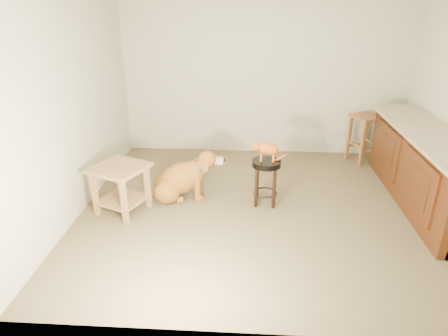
# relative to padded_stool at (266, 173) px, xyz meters

# --- Properties ---
(floor) EXTENTS (4.50, 4.00, 0.01)m
(floor) POSITION_rel_padded_stool_xyz_m (0.02, -0.14, -0.41)
(floor) COLOR brown
(floor) RESTS_ON ground
(room_shell) EXTENTS (4.54, 4.04, 2.62)m
(room_shell) POSITION_rel_padded_stool_xyz_m (0.02, -0.14, 1.26)
(room_shell) COLOR #B6B293
(room_shell) RESTS_ON ground
(cabinet_run) EXTENTS (0.70, 2.56, 0.94)m
(cabinet_run) POSITION_rel_padded_stool_xyz_m (1.96, 0.16, 0.03)
(cabinet_run) COLOR #44210C
(cabinet_run) RESTS_ON ground
(padded_stool) EXTENTS (0.36, 0.36, 0.58)m
(padded_stool) POSITION_rel_padded_stool_xyz_m (0.00, 0.00, 0.00)
(padded_stool) COLOR black
(padded_stool) RESTS_ON ground
(wood_stool) EXTENTS (0.54, 0.54, 0.75)m
(wood_stool) POSITION_rel_padded_stool_xyz_m (1.57, 1.49, -0.02)
(wood_stool) COLOR brown
(wood_stool) RESTS_ON ground
(side_table) EXTENTS (0.75, 0.75, 0.59)m
(side_table) POSITION_rel_padded_stool_xyz_m (-1.73, -0.30, -0.03)
(side_table) COLOR olive
(side_table) RESTS_ON ground
(golden_retriever) EXTENTS (1.08, 0.57, 0.68)m
(golden_retriever) POSITION_rel_padded_stool_xyz_m (-1.08, 0.09, -0.16)
(golden_retriever) COLOR brown
(golden_retriever) RESTS_ON ground
(tabby_kitten) EXTENTS (0.45, 0.15, 0.28)m
(tabby_kitten) POSITION_rel_padded_stool_xyz_m (-0.01, 0.00, 0.32)
(tabby_kitten) COLOR #A04710
(tabby_kitten) RESTS_ON padded_stool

